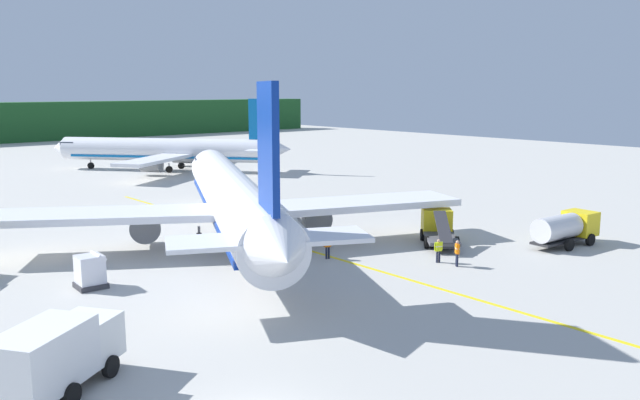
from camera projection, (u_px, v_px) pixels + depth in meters
airliner_foreground at (232, 199)px, 48.43m from camera, size 32.77×38.81×11.90m
airliner_mid_apron at (169, 150)px, 91.40m from camera, size 25.66×29.34×10.18m
service_truck_fuel at (438, 227)px, 48.87m from camera, size 5.38×5.56×2.53m
service_truck_catering at (57, 354)px, 24.51m from camera, size 5.97×5.04×2.90m
service_truck_pushback at (565, 227)px, 47.76m from camera, size 6.13×2.75×2.40m
cargo_container_near at (90, 271)px, 37.75m from camera, size 1.73×1.73×2.07m
crew_marshaller at (457, 251)px, 42.27m from camera, size 0.46×0.52×1.75m
crew_loader_left at (328, 244)px, 44.17m from camera, size 0.61×0.35×1.71m
crew_loader_right at (438, 249)px, 43.24m from camera, size 0.60×0.37×1.60m
apron_guide_line at (299, 247)px, 47.46m from camera, size 0.30×60.00×0.01m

